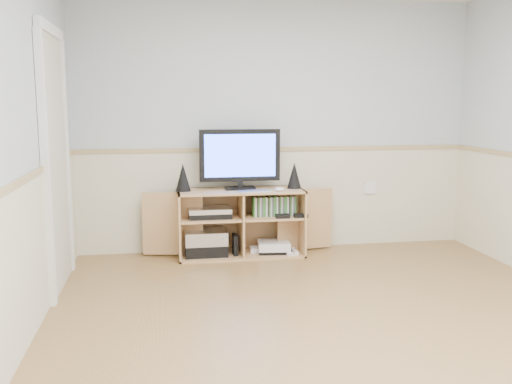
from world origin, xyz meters
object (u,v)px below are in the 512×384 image
monitor (240,157)px  game_consoles (272,247)px  keyboard (254,191)px  media_cabinet (240,221)px

monitor → game_consoles: size_ratio=1.72×
monitor → game_consoles: 0.95m
keyboard → monitor: bearing=106.8°
keyboard → game_consoles: keyboard is taller
media_cabinet → game_consoles: bearing=-12.1°
media_cabinet → monitor: size_ratio=2.42×
monitor → game_consoles: monitor is taller
monitor → keyboard: (0.11, -0.19, -0.31)m
monitor → keyboard: bearing=-59.4°
media_cabinet → game_consoles: media_cabinet is taller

